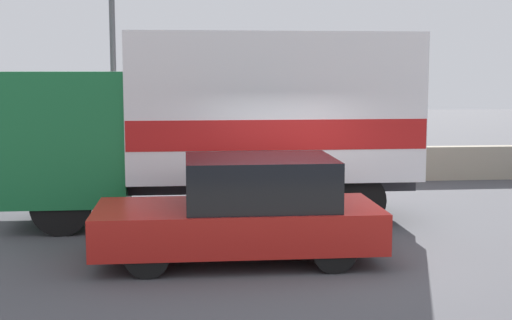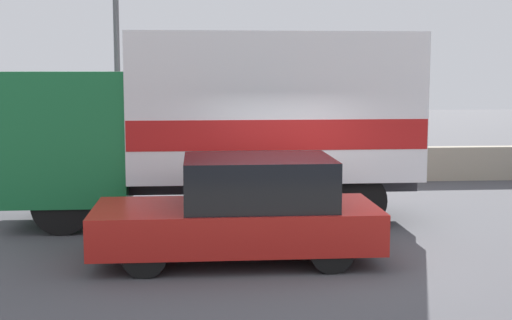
# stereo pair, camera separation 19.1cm
# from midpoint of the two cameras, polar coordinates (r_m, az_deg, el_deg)

# --- Properties ---
(ground_plane) EXTENTS (80.00, 80.00, 0.00)m
(ground_plane) POSITION_cam_midpoint_polar(r_m,az_deg,el_deg) (10.86, 2.92, -8.10)
(ground_plane) COLOR #47474C
(stone_wall_backdrop) EXTENTS (60.00, 0.35, 0.88)m
(stone_wall_backdrop) POSITION_cam_midpoint_polar(r_m,az_deg,el_deg) (18.20, -0.64, -0.45)
(stone_wall_backdrop) COLOR #A39984
(stone_wall_backdrop) RESTS_ON ground_plane
(street_lamp) EXTENTS (0.56, 0.28, 7.47)m
(street_lamp) POSITION_cam_midpoint_polar(r_m,az_deg,el_deg) (17.70, -11.77, 11.68)
(street_lamp) COLOR #4C4C51
(street_lamp) RESTS_ON ground_plane
(box_truck) EXTENTS (7.59, 2.37, 3.53)m
(box_truck) POSITION_cam_midpoint_polar(r_m,az_deg,el_deg) (13.46, -2.80, 3.21)
(box_truck) COLOR #196B38
(box_truck) RESTS_ON ground_plane
(car_hatchback) EXTENTS (4.25, 1.84, 1.57)m
(car_hatchback) POSITION_cam_midpoint_polar(r_m,az_deg,el_deg) (10.76, -1.37, -4.06)
(car_hatchback) COLOR #B21E19
(car_hatchback) RESTS_ON ground_plane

